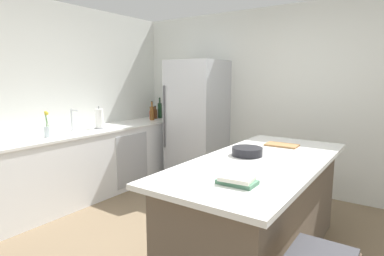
% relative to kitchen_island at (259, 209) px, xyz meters
% --- Properties ---
extents(ground_plane, '(7.20, 7.20, 0.00)m').
position_rel_kitchen_island_xyz_m(ground_plane, '(-0.48, -0.32, -0.46)').
color(ground_plane, '#7A664C').
extents(wall_rear, '(6.00, 0.10, 2.60)m').
position_rel_kitchen_island_xyz_m(wall_rear, '(-0.48, 1.93, 0.84)').
color(wall_rear, silver).
rests_on(wall_rear, ground_plane).
extents(wall_left, '(0.10, 6.00, 2.60)m').
position_rel_kitchen_island_xyz_m(wall_left, '(-2.93, -0.32, 0.84)').
color(wall_left, silver).
rests_on(wall_left, ground_plane).
extents(counter_run_left, '(0.69, 3.10, 0.91)m').
position_rel_kitchen_island_xyz_m(counter_run_left, '(-2.55, 0.25, -0.00)').
color(counter_run_left, white).
rests_on(counter_run_left, ground_plane).
extents(kitchen_island, '(0.98, 2.24, 0.91)m').
position_rel_kitchen_island_xyz_m(kitchen_island, '(0.00, 0.00, 0.00)').
color(kitchen_island, brown).
rests_on(kitchen_island, ground_plane).
extents(refrigerator, '(0.78, 0.76, 1.87)m').
position_rel_kitchen_island_xyz_m(refrigerator, '(-1.68, 1.52, 0.48)').
color(refrigerator, '#B7BABF').
rests_on(refrigerator, ground_plane).
extents(sink_faucet, '(0.15, 0.05, 0.30)m').
position_rel_kitchen_island_xyz_m(sink_faucet, '(-2.59, -0.05, 0.61)').
color(sink_faucet, silver).
rests_on(sink_faucet, counter_run_left).
extents(flower_vase, '(0.08, 0.08, 0.32)m').
position_rel_kitchen_island_xyz_m(flower_vase, '(-2.50, -0.46, 0.55)').
color(flower_vase, silver).
rests_on(flower_vase, counter_run_left).
extents(paper_towel_roll, '(0.14, 0.14, 0.31)m').
position_rel_kitchen_island_xyz_m(paper_towel_roll, '(-2.52, 0.32, 0.59)').
color(paper_towel_roll, gray).
rests_on(paper_towel_roll, counter_run_left).
extents(wine_bottle, '(0.07, 0.07, 0.36)m').
position_rel_kitchen_island_xyz_m(wine_bottle, '(-2.58, 1.68, 0.59)').
color(wine_bottle, '#19381E').
rests_on(wine_bottle, counter_run_left).
extents(syrup_bottle, '(0.07, 0.07, 0.22)m').
position_rel_kitchen_island_xyz_m(syrup_bottle, '(-2.60, 1.58, 0.54)').
color(syrup_bottle, '#5B3319').
rests_on(syrup_bottle, counter_run_left).
extents(hot_sauce_bottle, '(0.05, 0.05, 0.21)m').
position_rel_kitchen_island_xyz_m(hot_sauce_bottle, '(-2.61, 1.48, 0.53)').
color(hot_sauce_bottle, red).
rests_on(hot_sauce_bottle, counter_run_left).
extents(whiskey_bottle, '(0.07, 0.07, 0.32)m').
position_rel_kitchen_island_xyz_m(whiskey_bottle, '(-2.51, 1.40, 0.58)').
color(whiskey_bottle, brown).
rests_on(whiskey_bottle, counter_run_left).
extents(cookbook_stack, '(0.25, 0.20, 0.06)m').
position_rel_kitchen_island_xyz_m(cookbook_stack, '(0.12, -0.70, 0.48)').
color(cookbook_stack, '#4C7F60').
rests_on(cookbook_stack, kitchen_island).
extents(mixing_bowl, '(0.28, 0.28, 0.08)m').
position_rel_kitchen_island_xyz_m(mixing_bowl, '(-0.16, 0.06, 0.49)').
color(mixing_bowl, black).
rests_on(mixing_bowl, kitchen_island).
extents(cutting_board, '(0.33, 0.20, 0.02)m').
position_rel_kitchen_island_xyz_m(cutting_board, '(-0.04, 0.65, 0.46)').
color(cutting_board, '#9E7042').
rests_on(cutting_board, kitchen_island).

